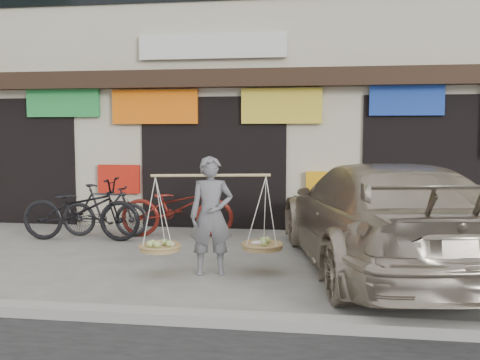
# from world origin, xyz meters

# --- Properties ---
(ground) EXTENTS (70.00, 70.00, 0.00)m
(ground) POSITION_xyz_m (0.00, 0.00, 0.00)
(ground) COLOR gray
(ground) RESTS_ON ground
(kerb) EXTENTS (70.00, 0.25, 0.12)m
(kerb) POSITION_xyz_m (0.00, -2.00, 0.06)
(kerb) COLOR gray
(kerb) RESTS_ON ground
(shophouse_block) EXTENTS (14.00, 6.32, 7.00)m
(shophouse_block) POSITION_xyz_m (-0.00, 6.42, 3.45)
(shophouse_block) COLOR #BFB69B
(shophouse_block) RESTS_ON ground
(street_vendor) EXTENTS (1.96, 0.84, 1.65)m
(street_vendor) POSITION_xyz_m (0.66, -0.07, 0.76)
(street_vendor) COLOR slate
(street_vendor) RESTS_ON ground
(bike_0) EXTENTS (2.23, 0.88, 1.15)m
(bike_0) POSITION_xyz_m (-2.15, 1.90, 0.58)
(bike_0) COLOR black
(bike_0) RESTS_ON ground
(bike_1) EXTENTS (1.70, 0.57, 1.00)m
(bike_1) POSITION_xyz_m (-1.86, 2.30, 0.50)
(bike_1) COLOR black
(bike_1) RESTS_ON ground
(bike_2) EXTENTS (2.21, 1.04, 1.12)m
(bike_2) POSITION_xyz_m (-0.50, 2.51, 0.56)
(bike_2) COLOR maroon
(bike_2) RESTS_ON ground
(suv) EXTENTS (3.16, 5.69, 1.56)m
(suv) POSITION_xyz_m (2.99, 0.50, 0.78)
(suv) COLOR #AC9F8B
(suv) RESTS_ON ground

